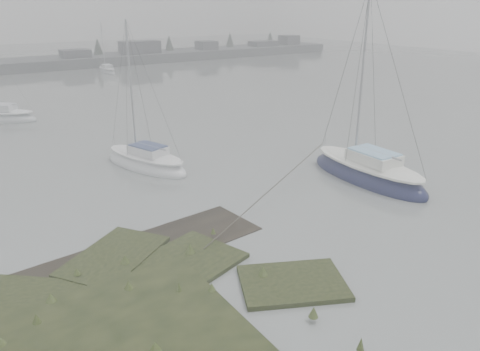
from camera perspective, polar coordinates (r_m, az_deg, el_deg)
ground at (r=42.74m, az=-21.28°, el=6.80°), size 160.00×160.00×0.00m
far_shoreline at (r=81.32m, az=-7.67°, el=14.47°), size 60.00×8.00×4.15m
sailboat_main at (r=26.26m, az=15.27°, el=0.27°), size 2.64×7.76×10.90m
sailboat_white at (r=27.78m, az=-11.36°, el=1.57°), size 4.00×6.60×8.85m
sailboat_far_b at (r=67.52m, az=-15.92°, el=12.16°), size 1.78×5.14×7.21m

